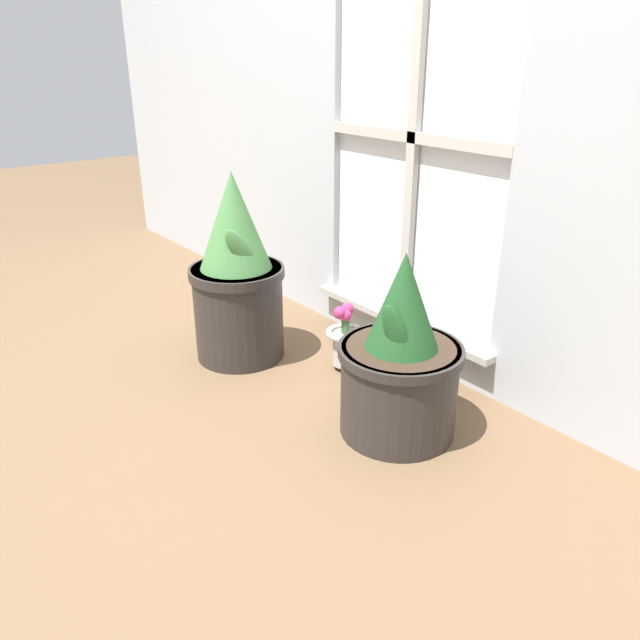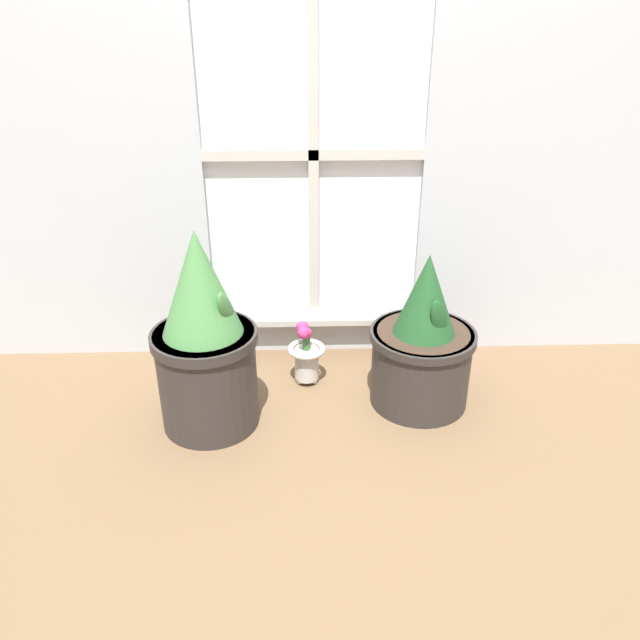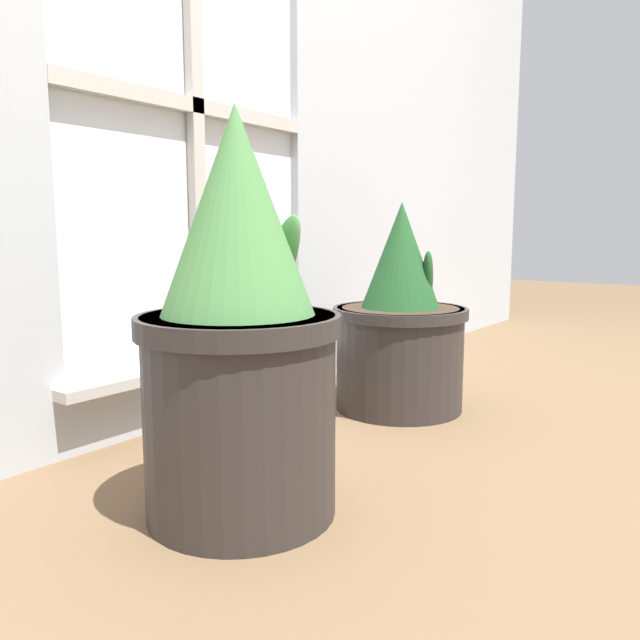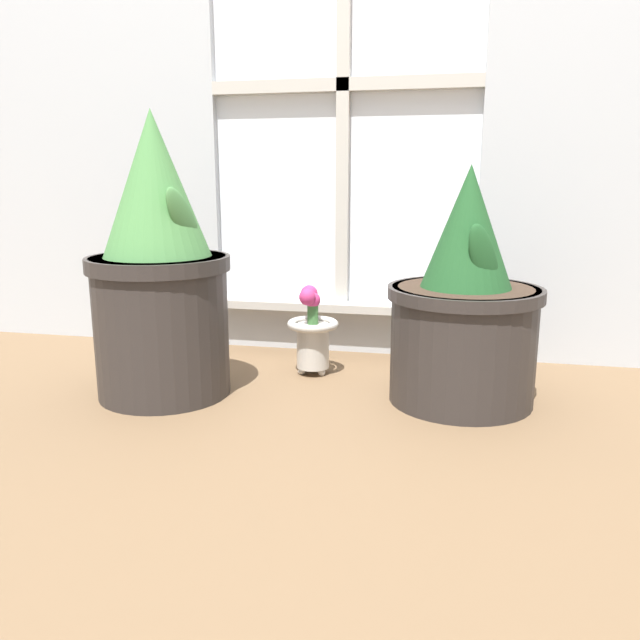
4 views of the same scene
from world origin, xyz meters
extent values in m
plane|color=brown|center=(0.00, 0.00, 0.00)|extent=(10.00, 10.00, 0.00)
cube|color=#B2B7BC|center=(0.00, 0.62, 0.08)|extent=(0.77, 0.05, 0.15)
cube|color=white|center=(0.00, 0.63, 0.77)|extent=(0.77, 0.02, 1.23)
cube|color=#BCB7AD|center=(0.00, 0.60, 0.77)|extent=(0.04, 0.02, 1.23)
cube|color=#BCB7AD|center=(0.00, 0.60, 0.77)|extent=(0.77, 0.02, 0.04)
cube|color=#BCB7AD|center=(0.00, 0.57, 0.14)|extent=(0.83, 0.06, 0.02)
cylinder|color=#2D2826|center=(-0.35, 0.13, 0.17)|extent=(0.31, 0.31, 0.33)
cylinder|color=#2D2826|center=(-0.35, 0.13, 0.32)|extent=(0.33, 0.33, 0.03)
cylinder|color=#38281E|center=(-0.35, 0.13, 0.33)|extent=(0.29, 0.29, 0.01)
cone|color=#477F42|center=(-0.35, 0.13, 0.50)|extent=(0.25, 0.25, 0.33)
ellipsoid|color=#477F42|center=(-0.27, 0.11, 0.42)|extent=(0.07, 0.15, 0.18)
cylinder|color=#2D2826|center=(0.35, 0.23, 0.14)|extent=(0.33, 0.33, 0.27)
cylinder|color=#2D2826|center=(0.35, 0.23, 0.26)|extent=(0.35, 0.35, 0.03)
cylinder|color=#38281E|center=(0.35, 0.23, 0.27)|extent=(0.31, 0.31, 0.01)
cone|color=#1E4C23|center=(0.35, 0.23, 0.41)|extent=(0.20, 0.20, 0.27)
ellipsoid|color=#1E4C23|center=(0.39, 0.17, 0.34)|extent=(0.11, 0.08, 0.18)
sphere|color=#BCB7AD|center=(-0.03, 0.39, 0.01)|extent=(0.02, 0.02, 0.02)
sphere|color=#BCB7AD|center=(-0.06, 0.34, 0.01)|extent=(0.02, 0.02, 0.02)
sphere|color=#BCB7AD|center=(-0.01, 0.34, 0.01)|extent=(0.02, 0.02, 0.02)
cylinder|color=#BCB7AD|center=(-0.03, 0.36, 0.08)|extent=(0.09, 0.09, 0.12)
torus|color=#BCB7AD|center=(-0.03, 0.36, 0.14)|extent=(0.14, 0.14, 0.02)
cylinder|color=#386633|center=(-0.03, 0.36, 0.17)|extent=(0.03, 0.03, 0.07)
sphere|color=#B22D66|center=(-0.03, 0.36, 0.20)|extent=(0.04, 0.04, 0.04)
sphere|color=#B22D66|center=(-0.05, 0.38, 0.21)|extent=(0.05, 0.05, 0.05)
sphere|color=#B22D66|center=(-0.04, 0.34, 0.21)|extent=(0.04, 0.04, 0.04)
camera|label=1|loc=(1.42, -0.91, 1.03)|focal=35.00mm
camera|label=2|loc=(-0.05, -1.56, 1.25)|focal=35.00mm
camera|label=3|loc=(-1.07, -0.56, 0.47)|focal=35.00mm
camera|label=4|loc=(0.32, -1.20, 0.51)|focal=35.00mm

